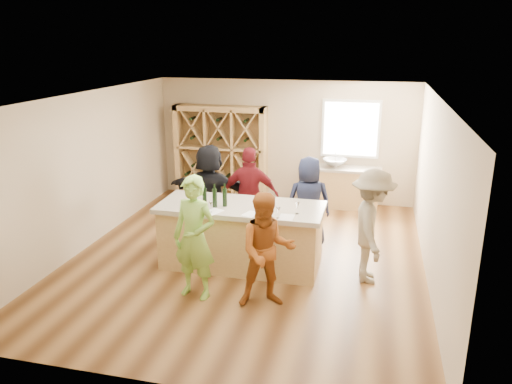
% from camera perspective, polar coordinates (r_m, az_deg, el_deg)
% --- Properties ---
extents(floor, '(6.00, 7.00, 0.10)m').
position_cam_1_polar(floor, '(8.90, -0.94, -7.73)').
color(floor, brown).
rests_on(floor, ground).
extents(ceiling, '(6.00, 7.00, 0.10)m').
position_cam_1_polar(ceiling, '(8.12, -1.04, 11.18)').
color(ceiling, white).
rests_on(ceiling, ground).
extents(wall_back, '(6.00, 0.10, 2.80)m').
position_cam_1_polar(wall_back, '(11.77, 3.36, 5.89)').
color(wall_back, '#C5AF8F').
rests_on(wall_back, ground).
extents(wall_front, '(6.00, 0.10, 2.80)m').
position_cam_1_polar(wall_front, '(5.25, -10.83, -9.12)').
color(wall_front, '#C5AF8F').
rests_on(wall_front, ground).
extents(wall_left, '(0.10, 7.00, 2.80)m').
position_cam_1_polar(wall_left, '(9.60, -18.92, 2.38)').
color(wall_left, '#C5AF8F').
rests_on(wall_left, ground).
extents(wall_right, '(0.10, 7.00, 2.80)m').
position_cam_1_polar(wall_right, '(8.21, 20.10, -0.16)').
color(wall_right, '#C5AF8F').
rests_on(wall_right, ground).
extents(window_frame, '(1.30, 0.06, 1.30)m').
position_cam_1_polar(window_frame, '(11.46, 10.77, 7.10)').
color(window_frame, white).
rests_on(window_frame, wall_back).
extents(window_pane, '(1.18, 0.01, 1.18)m').
position_cam_1_polar(window_pane, '(11.43, 10.76, 7.07)').
color(window_pane, white).
rests_on(window_pane, wall_back).
extents(wine_rack, '(2.20, 0.45, 2.20)m').
position_cam_1_polar(wine_rack, '(11.92, -4.04, 4.55)').
color(wine_rack, tan).
rests_on(wine_rack, floor).
extents(back_counter_base, '(1.60, 0.58, 0.86)m').
position_cam_1_polar(back_counter_base, '(11.51, 9.83, 0.42)').
color(back_counter_base, tan).
rests_on(back_counter_base, floor).
extents(back_counter_top, '(1.70, 0.62, 0.06)m').
position_cam_1_polar(back_counter_top, '(11.38, 9.95, 2.64)').
color(back_counter_top, '#B1A491').
rests_on(back_counter_top, back_counter_base).
extents(sink, '(0.54, 0.54, 0.19)m').
position_cam_1_polar(sink, '(11.37, 8.98, 3.31)').
color(sink, silver).
rests_on(sink, back_counter_top).
extents(faucet, '(0.02, 0.02, 0.30)m').
position_cam_1_polar(faucet, '(11.53, 9.07, 3.79)').
color(faucet, silver).
rests_on(faucet, back_counter_top).
extents(tasting_counter_base, '(2.60, 1.00, 1.00)m').
position_cam_1_polar(tasting_counter_base, '(8.39, -1.71, -5.25)').
color(tasting_counter_base, tan).
rests_on(tasting_counter_base, floor).
extents(tasting_counter_top, '(2.72, 1.12, 0.08)m').
position_cam_1_polar(tasting_counter_top, '(8.19, -1.74, -1.76)').
color(tasting_counter_top, '#B1A491').
rests_on(tasting_counter_top, tasting_counter_base).
extents(wine_bottle_a, '(0.08, 0.08, 0.26)m').
position_cam_1_polar(wine_bottle_a, '(8.24, -7.53, -0.53)').
color(wine_bottle_a, black).
rests_on(wine_bottle_a, tasting_counter_top).
extents(wine_bottle_c, '(0.08, 0.08, 0.28)m').
position_cam_1_polar(wine_bottle_c, '(8.21, -5.89, -0.47)').
color(wine_bottle_c, black).
rests_on(wine_bottle_c, tasting_counter_top).
extents(wine_bottle_d, '(0.10, 0.10, 0.31)m').
position_cam_1_polar(wine_bottle_d, '(8.06, -4.74, -0.69)').
color(wine_bottle_d, black).
rests_on(wine_bottle_d, tasting_counter_top).
extents(wine_bottle_e, '(0.09, 0.09, 0.30)m').
position_cam_1_polar(wine_bottle_e, '(8.09, -3.59, -0.61)').
color(wine_bottle_e, black).
rests_on(wine_bottle_e, tasting_counter_top).
extents(wine_glass_a, '(0.08, 0.08, 0.17)m').
position_cam_1_polar(wine_glass_a, '(7.84, -5.16, -1.76)').
color(wine_glass_a, white).
rests_on(wine_glass_a, tasting_counter_top).
extents(wine_glass_c, '(0.08, 0.08, 0.17)m').
position_cam_1_polar(wine_glass_c, '(7.56, 2.56, -2.41)').
color(wine_glass_c, white).
rests_on(wine_glass_c, tasting_counter_top).
extents(wine_glass_d, '(0.06, 0.06, 0.17)m').
position_cam_1_polar(wine_glass_d, '(7.87, 1.42, -1.62)').
color(wine_glass_d, white).
rests_on(wine_glass_d, tasting_counter_top).
extents(wine_glass_e, '(0.09, 0.09, 0.19)m').
position_cam_1_polar(wine_glass_e, '(7.77, 4.73, -1.81)').
color(wine_glass_e, white).
rests_on(wine_glass_e, tasting_counter_top).
extents(tasting_menu_a, '(0.32, 0.36, 0.00)m').
position_cam_1_polar(tasting_menu_a, '(7.90, -4.89, -2.24)').
color(tasting_menu_a, white).
rests_on(tasting_menu_a, tasting_counter_top).
extents(tasting_menu_b, '(0.29, 0.33, 0.00)m').
position_cam_1_polar(tasting_menu_b, '(7.76, -0.59, -2.53)').
color(tasting_menu_b, white).
rests_on(tasting_menu_b, tasting_counter_top).
extents(tasting_menu_c, '(0.23, 0.31, 0.00)m').
position_cam_1_polar(tasting_menu_c, '(7.64, 3.50, -2.90)').
color(tasting_menu_c, white).
rests_on(tasting_menu_c, tasting_counter_top).
extents(person_near_left, '(0.75, 0.61, 1.85)m').
position_cam_1_polar(person_near_left, '(7.32, -7.04, -5.22)').
color(person_near_left, '#8CC64C').
rests_on(person_near_left, floor).
extents(person_near_right, '(0.92, 0.69, 1.68)m').
position_cam_1_polar(person_near_right, '(7.06, 1.27, -6.71)').
color(person_near_right, '#994C19').
rests_on(person_near_right, floor).
extents(person_server, '(0.66, 1.22, 1.82)m').
position_cam_1_polar(person_server, '(7.95, 13.10, -3.84)').
color(person_server, gray).
rests_on(person_server, floor).
extents(person_far_mid, '(1.11, 0.64, 1.82)m').
position_cam_1_polar(person_far_mid, '(9.20, -0.66, -0.45)').
color(person_far_mid, '#590F14').
rests_on(person_far_mid, floor).
extents(person_far_right, '(0.94, 0.74, 1.69)m').
position_cam_1_polar(person_far_right, '(9.12, 6.02, -1.17)').
color(person_far_right, '#191E38').
rests_on(person_far_right, floor).
extents(person_far_left, '(1.70, 0.62, 1.83)m').
position_cam_1_polar(person_far_left, '(9.52, -5.28, 0.09)').
color(person_far_left, black).
rests_on(person_far_left, floor).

